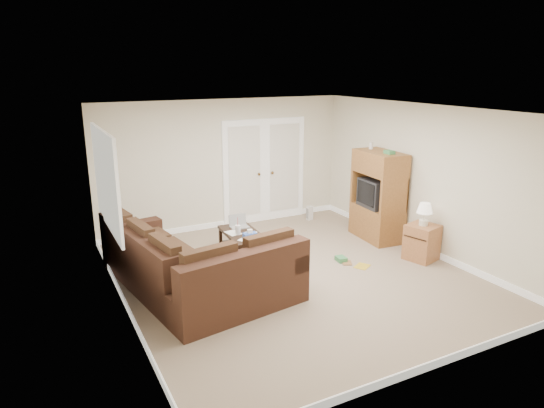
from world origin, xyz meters
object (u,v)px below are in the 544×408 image
side_cabinet (422,239)px  coffee_table (243,244)px  tv_armoire (378,195)px  sectional_sofa (190,271)px

side_cabinet → coffee_table: bearing=135.1°
tv_armoire → coffee_table: bearing=178.5°
sectional_sofa → side_cabinet: (3.80, -0.51, 0.00)m
sectional_sofa → coffee_table: bearing=28.4°
coffee_table → tv_armoire: size_ratio=0.63×
sectional_sofa → side_cabinet: 3.83m
tv_armoire → side_cabinet: 1.26m
coffee_table → tv_armoire: tv_armoire is taller
sectional_sofa → side_cabinet: size_ratio=3.09×
sectional_sofa → tv_armoire: 3.88m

